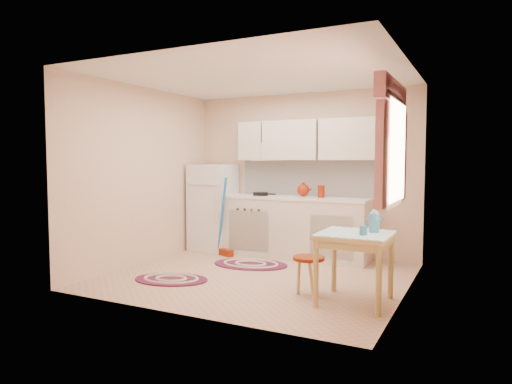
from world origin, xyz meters
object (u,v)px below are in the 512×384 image
stool (308,276)px  table (354,268)px  base_cabinets (294,228)px  fridge (213,207)px

stool → table: bearing=-6.0°
base_cabinets → stool: (0.87, -1.74, -0.23)m
base_cabinets → table: (1.38, -1.80, -0.08)m
fridge → base_cabinets: bearing=2.0°
fridge → base_cabinets: (1.41, 0.05, -0.26)m
base_cabinets → fridge: bearing=-178.0°
fridge → base_cabinets: fridge is taller
base_cabinets → stool: 1.96m
table → fridge: bearing=148.0°
fridge → table: bearing=-32.0°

